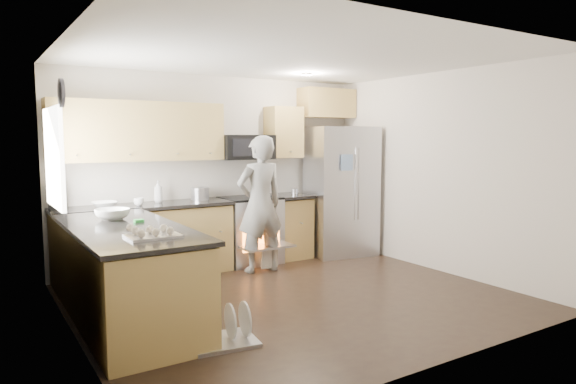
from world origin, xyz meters
TOP-DOWN VIEW (x-y plane):
  - ground at (0.00, 0.00)m, footprint 4.50×4.50m
  - room_shell at (-0.04, 0.02)m, footprint 4.54×4.04m
  - back_cabinet_run at (-0.59, 1.75)m, footprint 4.45×0.64m
  - peninsula at (-1.75, 0.25)m, footprint 0.96×2.36m
  - stove_range at (0.35, 1.69)m, footprint 0.76×0.97m
  - refrigerator at (1.77, 1.45)m, footprint 1.05×0.88m
  - person at (0.24, 1.20)m, footprint 0.65×0.43m
  - dish_rack at (-1.21, -0.73)m, footprint 0.61×0.51m

SIDE VIEW (x-z plane):
  - ground at x=0.00m, z-range 0.00..0.00m
  - dish_rack at x=-1.21m, z-range -0.08..0.26m
  - peninsula at x=-1.75m, z-range -0.05..0.98m
  - stove_range at x=0.35m, z-range -0.22..1.57m
  - person at x=0.24m, z-range 0.00..1.78m
  - refrigerator at x=1.77m, z-range 0.00..1.91m
  - back_cabinet_run at x=-0.59m, z-range -0.29..2.21m
  - room_shell at x=-0.04m, z-range 0.36..2.98m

